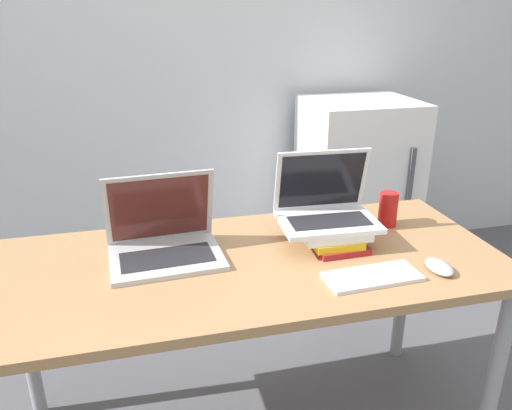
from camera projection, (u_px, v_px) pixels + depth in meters
name	position (u px, v px, depth m)	size (l,w,h in m)	color
wall_back	(185.00, 24.00, 2.55)	(8.00, 0.05, 2.70)	silver
desk	(247.00, 281.00, 1.56)	(1.60, 0.69, 0.71)	#9E754C
laptop_left	(164.00, 241.00, 1.54)	(0.35, 0.28, 0.26)	#B2B2B7
book_stack	(329.00, 232.00, 1.64)	(0.22, 0.27, 0.07)	maroon
laptop_on_books	(326.00, 208.00, 1.62)	(0.32, 0.24, 0.23)	silver
wireless_keyboard	(372.00, 276.00, 1.43)	(0.28, 0.13, 0.01)	silver
mouse	(439.00, 267.00, 1.46)	(0.07, 0.11, 0.03)	#B2B2B7
soda_can	(388.00, 209.00, 1.76)	(0.07, 0.07, 0.12)	red
mini_fridge	(356.00, 190.00, 2.75)	(0.57, 0.52, 0.99)	white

